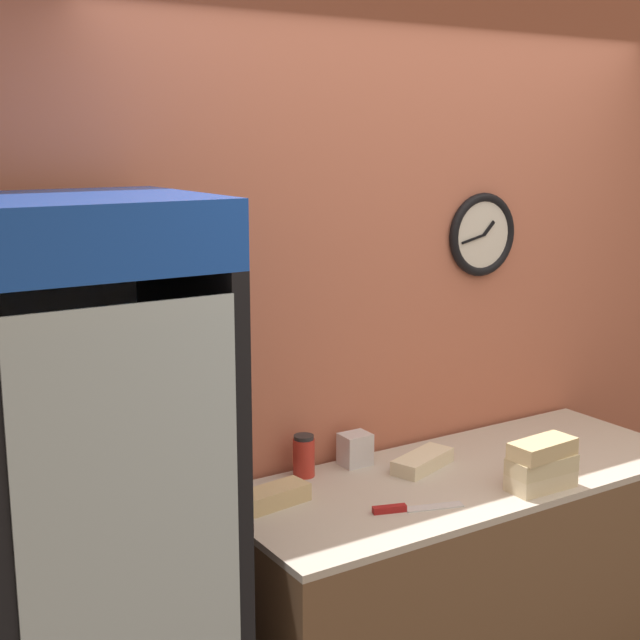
{
  "coord_description": "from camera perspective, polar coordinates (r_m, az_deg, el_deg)",
  "views": [
    {
      "loc": [
        -2.08,
        -1.41,
        2.09
      ],
      "look_at": [
        -0.59,
        0.96,
        1.52
      ],
      "focal_mm": 50.0,
      "sensor_mm": 36.0,
      "label": 1
    }
  ],
  "objects": [
    {
      "name": "prep_counter",
      "position": [
        3.52,
        9.03,
        -16.39
      ],
      "size": [
        1.81,
        0.7,
        0.89
      ],
      "color": "brown",
      "rests_on": "ground_plane"
    },
    {
      "name": "sandwich_stack_bottom",
      "position": [
        3.23,
        13.95,
        -9.94
      ],
      "size": [
        0.25,
        0.12,
        0.06
      ],
      "color": "beige",
      "rests_on": "prep_counter"
    },
    {
      "name": "sandwich_flat_left",
      "position": [
        3.34,
        6.58,
        -8.97
      ],
      "size": [
        0.29,
        0.19,
        0.05
      ],
      "color": "beige",
      "rests_on": "prep_counter"
    },
    {
      "name": "sandwich_stack_top",
      "position": [
        3.19,
        14.06,
        -7.98
      ],
      "size": [
        0.25,
        0.13,
        0.06
      ],
      "color": "tan",
      "rests_on": "sandwich_stack_middle"
    },
    {
      "name": "sandwich_stack_middle",
      "position": [
        3.21,
        14.01,
        -8.97
      ],
      "size": [
        0.25,
        0.12,
        0.06
      ],
      "color": "beige",
      "rests_on": "sandwich_stack_bottom"
    },
    {
      "name": "napkin_dispenser",
      "position": [
        3.35,
        2.26,
        -8.26
      ],
      "size": [
        0.11,
        0.09,
        0.12
      ],
      "color": "silver",
      "rests_on": "prep_counter"
    },
    {
      "name": "condiment_jar",
      "position": [
        3.23,
        -1.05,
        -8.69
      ],
      "size": [
        0.08,
        0.08,
        0.15
      ],
      "color": "#B72D23",
      "rests_on": "prep_counter"
    },
    {
      "name": "sandwich_flat_right",
      "position": [
        3.01,
        -3.01,
        -11.21
      ],
      "size": [
        0.26,
        0.13,
        0.06
      ],
      "color": "tan",
      "rests_on": "prep_counter"
    },
    {
      "name": "wall_back",
      "position": [
        3.5,
        5.21,
        -0.59
      ],
      "size": [
        5.2,
        0.09,
        2.7
      ],
      "color": "#B7664C",
      "rests_on": "ground_plane"
    },
    {
      "name": "beverage_cooler",
      "position": [
        2.65,
        -14.91,
        -11.74
      ],
      "size": [
        0.66,
        0.73,
        1.94
      ],
      "color": "black",
      "rests_on": "ground_plane"
    },
    {
      "name": "chefs_knife",
      "position": [
        2.99,
        5.48,
        -11.9
      ],
      "size": [
        0.31,
        0.13,
        0.02
      ],
      "color": "silver",
      "rests_on": "prep_counter"
    }
  ]
}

